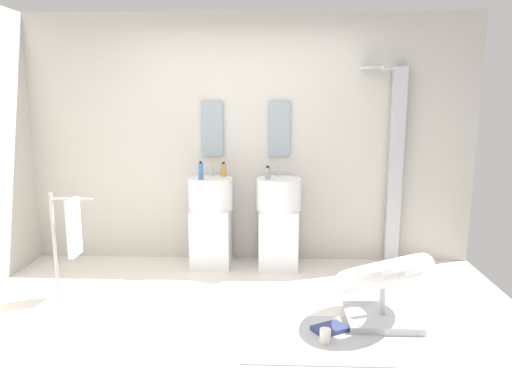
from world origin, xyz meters
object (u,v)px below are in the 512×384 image
at_px(shower_column, 394,163).
at_px(towel_rack, 71,230).
at_px(soap_bottle_amber, 224,170).
at_px(soap_bottle_blue, 201,171).
at_px(magazine_navy, 330,329).
at_px(soap_bottle_grey, 268,173).
at_px(lounge_chair, 383,279).
at_px(coffee_mug, 325,336).
at_px(pedestal_sink_right, 279,220).
at_px(pedestal_sink_left, 211,220).

bearing_deg(shower_column, towel_rack, -159.97).
bearing_deg(soap_bottle_amber, soap_bottle_blue, -139.23).
relative_size(magazine_navy, soap_bottle_grey, 1.81).
relative_size(lounge_chair, magazine_navy, 4.42).
bearing_deg(soap_bottle_amber, coffee_mug, -62.20).
xyz_separation_m(magazine_navy, coffee_mug, (-0.05, -0.18, 0.03)).
relative_size(coffee_mug, soap_bottle_blue, 0.56).
xyz_separation_m(pedestal_sink_right, lounge_chair, (0.81, -1.24, -0.15)).
xyz_separation_m(pedestal_sink_left, soap_bottle_grey, (0.59, -0.04, 0.50)).
bearing_deg(pedestal_sink_left, soap_bottle_grey, -4.11).
distance_m(towel_rack, magazine_navy, 2.32).
bearing_deg(towel_rack, lounge_chair, -7.33).
bearing_deg(lounge_chair, soap_bottle_blue, 143.97).
height_order(soap_bottle_blue, soap_bottle_grey, soap_bottle_blue).
xyz_separation_m(lounge_chair, soap_bottle_grey, (-0.92, 1.20, 0.65)).
bearing_deg(magazine_navy, pedestal_sink_left, 96.50).
bearing_deg(soap_bottle_blue, pedestal_sink_right, 6.00).
relative_size(pedestal_sink_right, lounge_chair, 0.95).
xyz_separation_m(shower_column, soap_bottle_grey, (-1.31, -0.22, -0.08)).
bearing_deg(magazine_navy, towel_rack, 135.69).
bearing_deg(soap_bottle_amber, shower_column, 2.74).
distance_m(pedestal_sink_left, shower_column, 1.99).
height_order(towel_rack, soap_bottle_blue, soap_bottle_blue).
bearing_deg(lounge_chair, pedestal_sink_left, 140.65).
height_order(pedestal_sink_left, pedestal_sink_right, same).
xyz_separation_m(pedestal_sink_left, soap_bottle_blue, (-0.08, -0.08, 0.52)).
relative_size(coffee_mug, soap_bottle_grey, 0.75).
relative_size(pedestal_sink_right, coffee_mug, 10.20).
bearing_deg(pedestal_sink_left, shower_column, 5.47).
relative_size(pedestal_sink_right, soap_bottle_grey, 7.65).
bearing_deg(soap_bottle_grey, pedestal_sink_right, 20.60).
bearing_deg(soap_bottle_grey, magazine_navy, -70.53).
distance_m(shower_column, magazine_navy, 2.10).
bearing_deg(soap_bottle_amber, pedestal_sink_left, -142.82).
relative_size(pedestal_sink_left, towel_rack, 1.09).
relative_size(soap_bottle_grey, soap_bottle_amber, 0.88).
bearing_deg(magazine_navy, soap_bottle_grey, 79.03).
height_order(pedestal_sink_left, soap_bottle_grey, soap_bottle_grey).
bearing_deg(pedestal_sink_left, soap_bottle_blue, -134.19).
bearing_deg(pedestal_sink_right, pedestal_sink_left, 180.00).
distance_m(soap_bottle_blue, soap_bottle_amber, 0.28).
bearing_deg(towel_rack, soap_bottle_blue, 39.29).
bearing_deg(pedestal_sink_right, soap_bottle_blue, -174.00).
relative_size(pedestal_sink_left, magazine_navy, 4.22).
height_order(pedestal_sink_right, lounge_chair, pedestal_sink_right).
distance_m(towel_rack, soap_bottle_blue, 1.36).
xyz_separation_m(lounge_chair, magazine_navy, (-0.43, -0.20, -0.32)).
relative_size(soap_bottle_blue, soap_bottle_grey, 1.34).
relative_size(shower_column, soap_bottle_grey, 15.14).
height_order(shower_column, coffee_mug, shower_column).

